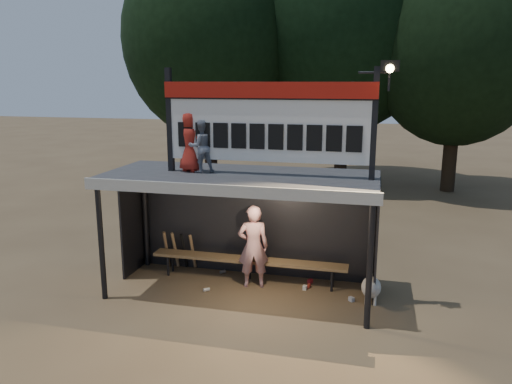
# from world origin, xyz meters

# --- Properties ---
(ground) EXTENTS (80.00, 80.00, 0.00)m
(ground) POSITION_xyz_m (0.00, 0.00, 0.00)
(ground) COLOR brown
(ground) RESTS_ON ground
(player) EXTENTS (0.69, 0.55, 1.66)m
(player) POSITION_xyz_m (0.17, 0.31, 0.83)
(player) COLOR white
(player) RESTS_ON ground
(child_a) EXTENTS (0.60, 0.57, 0.97)m
(child_a) POSITION_xyz_m (-0.73, -0.03, 2.81)
(child_a) COLOR gray
(child_a) RESTS_ON dugout_shelter
(child_b) EXTENTS (0.63, 0.53, 1.11)m
(child_b) POSITION_xyz_m (-0.98, 0.02, 2.87)
(child_b) COLOR #A9241A
(child_b) RESTS_ON dugout_shelter
(dugout_shelter) EXTENTS (5.10, 2.08, 2.32)m
(dugout_shelter) POSITION_xyz_m (0.00, 0.24, 1.85)
(dugout_shelter) COLOR #38383B
(dugout_shelter) RESTS_ON ground
(scoreboard_assembly) EXTENTS (4.10, 0.27, 1.99)m
(scoreboard_assembly) POSITION_xyz_m (0.56, -0.01, 3.32)
(scoreboard_assembly) COLOR black
(scoreboard_assembly) RESTS_ON dugout_shelter
(bench) EXTENTS (4.00, 0.35, 0.48)m
(bench) POSITION_xyz_m (0.00, 0.55, 0.43)
(bench) COLOR olive
(bench) RESTS_ON ground
(tree_left) EXTENTS (6.46, 6.46, 9.27)m
(tree_left) POSITION_xyz_m (-4.00, 10.00, 5.51)
(tree_left) COLOR black
(tree_left) RESTS_ON ground
(tree_mid) EXTENTS (7.22, 7.22, 10.36)m
(tree_mid) POSITION_xyz_m (1.00, 11.50, 6.17)
(tree_mid) COLOR black
(tree_mid) RESTS_ON ground
(tree_right) EXTENTS (6.08, 6.08, 8.72)m
(tree_right) POSITION_xyz_m (5.00, 10.50, 5.19)
(tree_right) COLOR #2F2115
(tree_right) RESTS_ON ground
(dog) EXTENTS (0.36, 0.81, 0.49)m
(dog) POSITION_xyz_m (2.44, 0.13, 0.28)
(dog) COLOR beige
(dog) RESTS_ON ground
(bats) EXTENTS (0.67, 0.35, 0.84)m
(bats) POSITION_xyz_m (-1.59, 0.82, 0.43)
(bats) COLOR olive
(bats) RESTS_ON ground
(litter) EXTENTS (2.88, 1.09, 0.08)m
(litter) POSITION_xyz_m (0.78, 0.39, 0.04)
(litter) COLOR red
(litter) RESTS_ON ground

